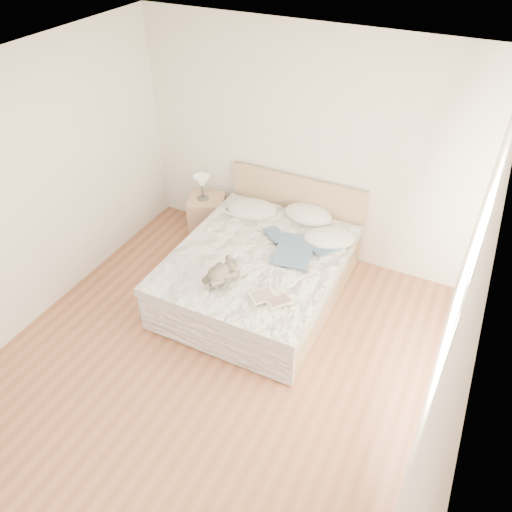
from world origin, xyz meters
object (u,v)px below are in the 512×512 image
object	(u,v)px
table_lamp	(202,183)
photo_book	(240,211)
childrens_book	(271,299)
bed	(261,271)
nightstand	(207,217)
teddy_bear	(219,278)

from	to	relation	value
table_lamp	photo_book	size ratio (longest dim) A/B	0.93
table_lamp	childrens_book	bearing A→B (deg)	-41.03
bed	table_lamp	distance (m)	1.43
bed	childrens_book	size ratio (longest dim) A/B	6.12
nightstand	bed	bearing A→B (deg)	-32.39
bed	childrens_book	distance (m)	0.87
nightstand	childrens_book	size ratio (longest dim) A/B	1.60
photo_book	teddy_bear	world-z (taller)	teddy_bear
bed	table_lamp	bearing A→B (deg)	148.94
childrens_book	teddy_bear	size ratio (longest dim) A/B	1.00
photo_book	teddy_bear	distance (m)	1.27
nightstand	childrens_book	bearing A→B (deg)	-41.95
bed	teddy_bear	xyz separation A→B (m)	(-0.15, -0.66, 0.34)
nightstand	childrens_book	xyz separation A→B (m)	(1.55, -1.39, 0.35)
teddy_bear	photo_book	bearing A→B (deg)	123.62
table_lamp	photo_book	world-z (taller)	table_lamp
photo_book	teddy_bear	bearing A→B (deg)	-65.66
nightstand	photo_book	bearing A→B (deg)	-16.16
childrens_book	table_lamp	bearing A→B (deg)	178.37
bed	table_lamp	world-z (taller)	bed
nightstand	teddy_bear	bearing A→B (deg)	-54.77
bed	nightstand	distance (m)	1.32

